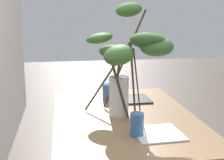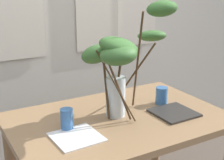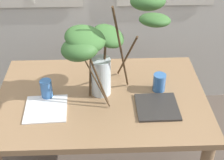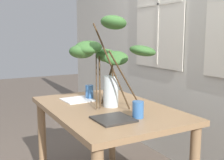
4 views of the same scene
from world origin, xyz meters
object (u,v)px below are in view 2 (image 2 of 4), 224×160
vase_with_branches (124,55)px  plate_square_right (174,113)px  drinking_glass_blue_right (162,96)px  drinking_glass_blue_left (67,120)px  plate_square_left (76,137)px  dining_table (118,134)px

vase_with_branches → plate_square_right: 0.50m
vase_with_branches → drinking_glass_blue_right: (0.34, 0.07, -0.33)m
drinking_glass_blue_left → vase_with_branches: bearing=-3.5°
vase_with_branches → drinking_glass_blue_right: bearing=11.9°
drinking_glass_blue_right → plate_square_left: drinking_glass_blue_right is taller
plate_square_left → drinking_glass_blue_right: bearing=13.3°
plate_square_left → plate_square_right: (0.65, -0.01, 0.00)m
dining_table → plate_square_left: plate_square_left is taller
drinking_glass_blue_left → plate_square_left: drinking_glass_blue_left is taller
drinking_glass_blue_right → plate_square_right: size_ratio=0.47×
vase_with_branches → drinking_glass_blue_left: (-0.35, 0.02, -0.33)m
drinking_glass_blue_right → plate_square_right: bearing=-101.5°
vase_with_branches → dining_table: bearing=130.3°
plate_square_right → dining_table: bearing=159.0°
drinking_glass_blue_right → plate_square_left: bearing=-166.7°
drinking_glass_blue_left → plate_square_left: size_ratio=0.50×
drinking_glass_blue_left → drinking_glass_blue_right: size_ratio=1.07×
drinking_glass_blue_left → plate_square_left: bearing=-87.5°
dining_table → vase_with_branches: vase_with_branches is taller
dining_table → vase_with_branches: 0.50m
dining_table → drinking_glass_blue_left: bearing=-179.5°
drinking_glass_blue_left → drinking_glass_blue_right: (0.69, 0.05, -0.00)m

